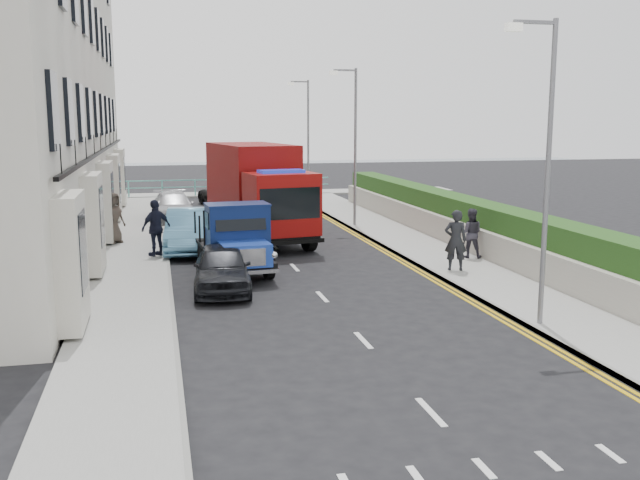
{
  "coord_description": "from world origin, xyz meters",
  "views": [
    {
      "loc": [
        -4.32,
        -16.54,
        4.84
      ],
      "look_at": [
        0.19,
        3.09,
        1.4
      ],
      "focal_mm": 40.0,
      "sensor_mm": 36.0,
      "label": 1
    }
  ],
  "objects_px": {
    "lamp_far": "(306,133)",
    "lamp_mid": "(353,138)",
    "red_lorry": "(258,190)",
    "pedestrian_east_near": "(456,240)",
    "bedford_lorry": "(237,243)",
    "parked_car_front": "(222,268)",
    "lamp_near": "(544,157)"
  },
  "relations": [
    {
      "from": "lamp_far",
      "to": "lamp_mid",
      "type": "bearing_deg",
      "value": -90.0
    },
    {
      "from": "lamp_far",
      "to": "red_lorry",
      "type": "height_order",
      "value": "lamp_far"
    },
    {
      "from": "pedestrian_east_near",
      "to": "lamp_mid",
      "type": "bearing_deg",
      "value": -69.86
    },
    {
      "from": "bedford_lorry",
      "to": "parked_car_front",
      "type": "height_order",
      "value": "bedford_lorry"
    },
    {
      "from": "lamp_mid",
      "to": "parked_car_front",
      "type": "height_order",
      "value": "lamp_mid"
    },
    {
      "from": "lamp_near",
      "to": "red_lorry",
      "type": "relative_size",
      "value": 0.92
    },
    {
      "from": "lamp_far",
      "to": "bedford_lorry",
      "type": "height_order",
      "value": "lamp_far"
    },
    {
      "from": "lamp_mid",
      "to": "bedford_lorry",
      "type": "xyz_separation_m",
      "value": [
        -6.14,
        -8.73,
        -2.97
      ]
    },
    {
      "from": "pedestrian_east_near",
      "to": "lamp_near",
      "type": "bearing_deg",
      "value": 101.38
    },
    {
      "from": "lamp_far",
      "to": "pedestrian_east_near",
      "type": "height_order",
      "value": "lamp_far"
    },
    {
      "from": "lamp_mid",
      "to": "red_lorry",
      "type": "bearing_deg",
      "value": -151.91
    },
    {
      "from": "lamp_mid",
      "to": "bedford_lorry",
      "type": "bearing_deg",
      "value": -125.11
    },
    {
      "from": "bedford_lorry",
      "to": "parked_car_front",
      "type": "distance_m",
      "value": 2.05
    },
    {
      "from": "lamp_far",
      "to": "pedestrian_east_near",
      "type": "distance_m",
      "value": 20.28
    },
    {
      "from": "lamp_near",
      "to": "parked_car_front",
      "type": "distance_m",
      "value": 9.26
    },
    {
      "from": "red_lorry",
      "to": "pedestrian_east_near",
      "type": "distance_m",
      "value": 9.24
    },
    {
      "from": "bedford_lorry",
      "to": "pedestrian_east_near",
      "type": "relative_size",
      "value": 2.54
    },
    {
      "from": "red_lorry",
      "to": "parked_car_front",
      "type": "height_order",
      "value": "red_lorry"
    },
    {
      "from": "pedestrian_east_near",
      "to": "parked_car_front",
      "type": "bearing_deg",
      "value": 21.46
    },
    {
      "from": "parked_car_front",
      "to": "pedestrian_east_near",
      "type": "bearing_deg",
      "value": 9.26
    },
    {
      "from": "lamp_mid",
      "to": "lamp_far",
      "type": "xyz_separation_m",
      "value": [
        0.0,
        10.0,
        0.0
      ]
    },
    {
      "from": "lamp_near",
      "to": "red_lorry",
      "type": "xyz_separation_m",
      "value": [
        -4.59,
        13.55,
        -1.96
      ]
    },
    {
      "from": "pedestrian_east_near",
      "to": "bedford_lorry",
      "type": "bearing_deg",
      "value": 5.68
    },
    {
      "from": "lamp_near",
      "to": "parked_car_front",
      "type": "height_order",
      "value": "lamp_near"
    },
    {
      "from": "lamp_mid",
      "to": "pedestrian_east_near",
      "type": "xyz_separation_m",
      "value": [
        0.57,
        -10.06,
        -2.92
      ]
    },
    {
      "from": "lamp_far",
      "to": "parked_car_front",
      "type": "bearing_deg",
      "value": -108.17
    },
    {
      "from": "bedford_lorry",
      "to": "pedestrian_east_near",
      "type": "bearing_deg",
      "value": -15.71
    },
    {
      "from": "bedford_lorry",
      "to": "red_lorry",
      "type": "bearing_deg",
      "value": 71.66
    },
    {
      "from": "lamp_near",
      "to": "bedford_lorry",
      "type": "distance_m",
      "value": 9.97
    },
    {
      "from": "lamp_near",
      "to": "parked_car_front",
      "type": "bearing_deg",
      "value": 141.7
    },
    {
      "from": "lamp_mid",
      "to": "lamp_far",
      "type": "bearing_deg",
      "value": 90.0
    },
    {
      "from": "lamp_far",
      "to": "bedford_lorry",
      "type": "bearing_deg",
      "value": -108.14
    }
  ]
}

